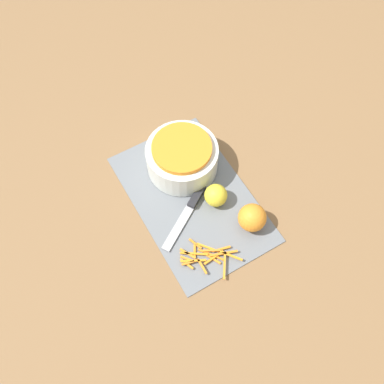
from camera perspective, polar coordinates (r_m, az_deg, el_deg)
ground_plane at (r=1.17m, az=-0.00°, el=-0.84°), size 4.00×4.00×0.00m
cutting_board at (r=1.17m, az=-0.00°, el=-0.77°), size 0.44×0.28×0.01m
bowl_speckled at (r=1.18m, az=-1.27°, el=4.48°), size 0.19×0.19×0.09m
knife at (r=1.16m, az=0.24°, el=-1.00°), size 0.14×0.20×0.02m
orange_left at (r=1.11m, az=7.65°, el=-3.25°), size 0.07×0.07×0.07m
lemon at (r=1.14m, az=3.04°, el=-0.43°), size 0.06×0.06×0.06m
peel_pile at (r=1.10m, az=1.89°, el=-8.12°), size 0.13×0.14×0.01m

